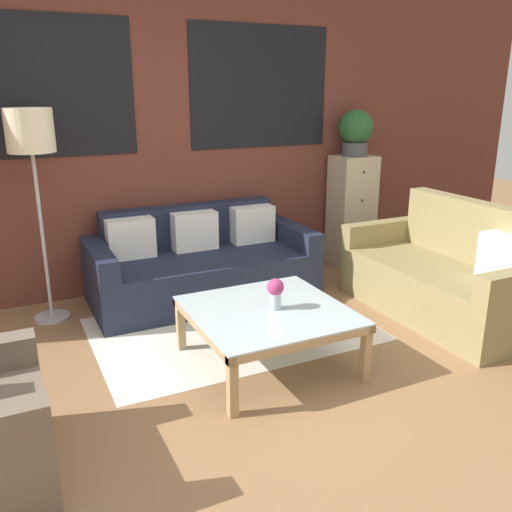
# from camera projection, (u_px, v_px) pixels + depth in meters

# --- Properties ---
(ground_plane) EXTENTS (16.00, 16.00, 0.00)m
(ground_plane) POSITION_uv_depth(u_px,v_px,m) (296.00, 411.00, 3.14)
(ground_plane) COLOR #8E6642
(wall_back_brick) EXTENTS (8.40, 0.09, 2.80)m
(wall_back_brick) POSITION_uv_depth(u_px,v_px,m) (163.00, 133.00, 4.81)
(wall_back_brick) COLOR brown
(wall_back_brick) RESTS_ON ground_plane
(rug) EXTENTS (2.08, 1.41, 0.00)m
(rug) POSITION_uv_depth(u_px,v_px,m) (232.00, 329.00, 4.21)
(rug) COLOR silver
(rug) RESTS_ON ground_plane
(couch_dark) EXTENTS (1.93, 0.88, 0.78)m
(couch_dark) POSITION_uv_depth(u_px,v_px,m) (201.00, 266.00, 4.79)
(couch_dark) COLOR #1E2338
(couch_dark) RESTS_ON ground_plane
(settee_vintage) EXTENTS (0.80, 1.66, 0.92)m
(settee_vintage) POSITION_uv_depth(u_px,v_px,m) (445.00, 278.00, 4.42)
(settee_vintage) COLOR olive
(settee_vintage) RESTS_ON ground_plane
(coffee_table) EXTENTS (1.00, 1.00, 0.40)m
(coffee_table) POSITION_uv_depth(u_px,v_px,m) (268.00, 317.00, 3.58)
(coffee_table) COLOR silver
(coffee_table) RESTS_ON ground_plane
(floor_lamp) EXTENTS (0.35, 0.35, 1.66)m
(floor_lamp) POSITION_uv_depth(u_px,v_px,m) (31.00, 141.00, 3.99)
(floor_lamp) COLOR #B2B2B7
(floor_lamp) RESTS_ON ground_plane
(drawer_cabinet) EXTENTS (0.41, 0.36, 1.13)m
(drawer_cabinet) POSITION_uv_depth(u_px,v_px,m) (351.00, 211.00, 5.64)
(drawer_cabinet) COLOR #C6B793
(drawer_cabinet) RESTS_ON ground_plane
(potted_plant) EXTENTS (0.34, 0.34, 0.46)m
(potted_plant) POSITION_uv_depth(u_px,v_px,m) (356.00, 131.00, 5.40)
(potted_plant) COLOR #47474C
(potted_plant) RESTS_ON drawer_cabinet
(flower_vase) EXTENTS (0.11, 0.11, 0.21)m
(flower_vase) POSITION_uv_depth(u_px,v_px,m) (275.00, 291.00, 3.54)
(flower_vase) COLOR #ADBCC6
(flower_vase) RESTS_ON coffee_table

